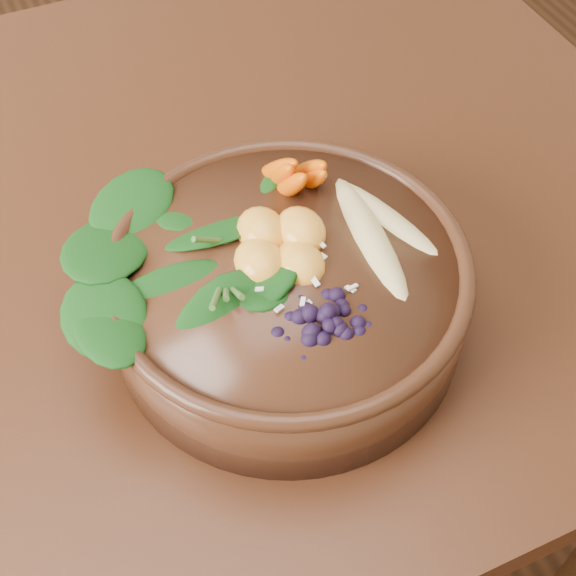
% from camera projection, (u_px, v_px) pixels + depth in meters
% --- Properties ---
extents(ground, '(4.00, 4.00, 0.00)m').
position_uv_depth(ground, '(95.00, 562.00, 1.37)').
color(ground, '#381E0F').
rests_on(ground, ground).
extents(stoneware_bowl, '(0.33, 0.33, 0.09)m').
position_uv_depth(stoneware_bowl, '(288.00, 295.00, 0.72)').
color(stoneware_bowl, '#3E2011').
rests_on(stoneware_bowl, dining_table).
extents(kale_heap, '(0.22, 0.19, 0.05)m').
position_uv_depth(kale_heap, '(203.00, 212.00, 0.69)').
color(kale_heap, '#134F12').
rests_on(kale_heap, stoneware_bowl).
extents(carrot_cluster, '(0.07, 0.07, 0.09)m').
position_uv_depth(carrot_cluster, '(304.00, 145.00, 0.72)').
color(carrot_cluster, '#FD6C03').
rests_on(carrot_cluster, stoneware_bowl).
extents(banana_halves, '(0.09, 0.18, 0.03)m').
position_uv_depth(banana_halves, '(380.00, 214.00, 0.70)').
color(banana_halves, '#E0CC84').
rests_on(banana_halves, stoneware_bowl).
extents(mandarin_cluster, '(0.10, 0.10, 0.04)m').
position_uv_depth(mandarin_cluster, '(280.00, 234.00, 0.68)').
color(mandarin_cluster, '#FFA832').
rests_on(mandarin_cluster, stoneware_bowl).
extents(blueberry_pile, '(0.15, 0.12, 0.04)m').
position_uv_depth(blueberry_pile, '(328.00, 302.00, 0.63)').
color(blueberry_pile, black).
rests_on(blueberry_pile, stoneware_bowl).
extents(coconut_flakes, '(0.10, 0.08, 0.01)m').
position_uv_depth(coconut_flakes, '(302.00, 278.00, 0.67)').
color(coconut_flakes, white).
rests_on(coconut_flakes, stoneware_bowl).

